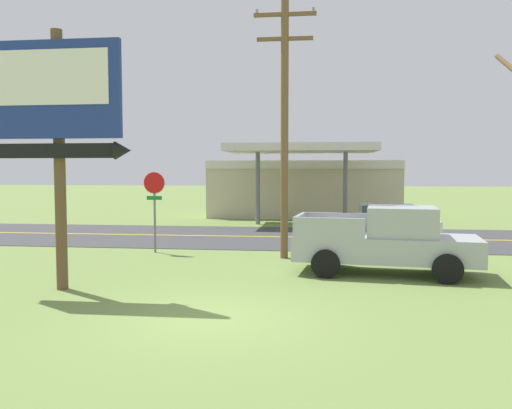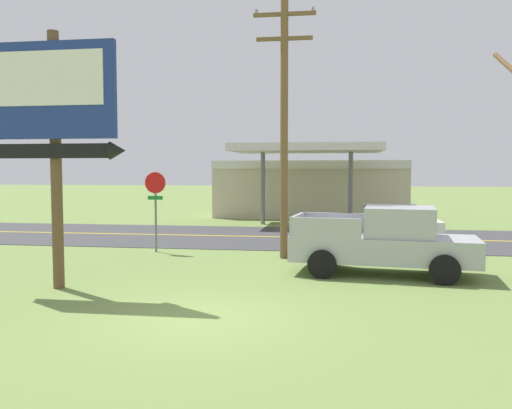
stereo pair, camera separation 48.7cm
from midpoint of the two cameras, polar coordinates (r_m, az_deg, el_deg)
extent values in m
plane|color=olive|center=(10.88, -5.01, -12.29)|extent=(180.00, 180.00, 0.00)
cube|color=#3D3D3F|center=(23.49, 2.39, -3.57)|extent=(140.00, 8.00, 0.02)
cube|color=gold|center=(23.49, 2.39, -3.54)|extent=(126.00, 0.20, 0.01)
cylinder|color=brown|center=(14.02, -20.07, 4.44)|extent=(0.28, 0.28, 6.46)
cube|color=navy|center=(14.00, -20.60, 11.59)|extent=(3.38, 0.16, 2.37)
cube|color=white|center=(13.96, -20.81, 12.79)|extent=(2.84, 0.03, 1.33)
cube|color=black|center=(13.87, -20.45, 5.50)|extent=(3.05, 0.12, 0.36)
cone|color=black|center=(13.12, -13.82, 5.74)|extent=(0.40, 0.44, 0.44)
cylinder|color=slate|center=(19.47, -10.18, -1.91)|extent=(0.08, 0.08, 2.20)
cylinder|color=red|center=(19.35, -10.26, 2.35)|extent=(0.76, 0.03, 0.76)
cylinder|color=white|center=(19.37, -10.24, 2.36)|extent=(0.80, 0.01, 0.80)
cube|color=#19722D|center=(19.37, -10.24, 0.73)|extent=(0.56, 0.03, 0.14)
cylinder|color=brown|center=(17.80, 3.88, 8.07)|extent=(0.26, 0.26, 8.69)
cube|color=brown|center=(18.49, 3.93, 20.03)|extent=(2.09, 0.12, 0.12)
cube|color=brown|center=(18.28, 3.92, 17.63)|extent=(1.88, 0.12, 0.12)
cylinder|color=gray|center=(18.62, 0.86, 20.31)|extent=(0.10, 0.10, 0.14)
cylinder|color=gray|center=(18.47, 7.04, 20.42)|extent=(0.10, 0.10, 0.14)
cube|color=beige|center=(34.78, 6.40, 1.76)|extent=(12.00, 6.00, 3.60)
cube|color=silver|center=(31.71, 6.23, 4.37)|extent=(12.00, 0.12, 0.50)
cube|color=silver|center=(28.79, 6.01, 6.12)|extent=(8.00, 5.00, 0.40)
cylinder|color=slate|center=(28.98, 1.24, 1.97)|extent=(0.24, 0.24, 4.20)
cylinder|color=slate|center=(28.78, 10.77, 1.90)|extent=(0.24, 0.24, 4.20)
cube|color=#A8AAAF|center=(15.57, 14.56, -4.65)|extent=(5.40, 2.57, 0.72)
cube|color=#A8AAAF|center=(15.48, 16.28, -1.82)|extent=(2.10, 2.02, 0.84)
cube|color=#28333D|center=(15.52, 19.56, -1.88)|extent=(0.30, 1.66, 0.71)
cube|color=#A8AAAF|center=(16.49, 9.34, -1.87)|extent=(1.95, 0.35, 0.56)
cube|color=#A8AAAF|center=(14.67, 8.58, -2.56)|extent=(1.95, 0.35, 0.56)
cube|color=#A8AAAF|center=(15.72, 5.44, -2.12)|extent=(0.34, 1.88, 0.56)
cylinder|color=black|center=(16.65, 20.17, -5.47)|extent=(0.83, 0.37, 0.80)
cylinder|color=black|center=(14.73, 20.81, -6.68)|extent=(0.83, 0.37, 0.80)
cylinder|color=black|center=(16.69, 9.02, -5.27)|extent=(0.83, 0.37, 0.80)
cylinder|color=black|center=(14.77, 8.18, -6.44)|extent=(0.83, 0.37, 0.80)
cube|color=silver|center=(21.42, 14.59, -2.59)|extent=(4.20, 1.76, 0.72)
cube|color=#2D3842|center=(21.38, 15.02, -0.83)|extent=(2.10, 1.56, 0.60)
cylinder|color=black|center=(20.49, 11.21, -3.84)|extent=(0.64, 0.24, 0.64)
cylinder|color=black|center=(22.23, 10.99, -3.24)|extent=(0.64, 0.24, 0.64)
cylinder|color=black|center=(20.78, 18.41, -3.86)|extent=(0.64, 0.24, 0.64)
cylinder|color=black|center=(22.50, 17.64, -3.27)|extent=(0.64, 0.24, 0.64)
camera|label=1|loc=(0.24, -89.24, 0.05)|focal=36.63mm
camera|label=2|loc=(0.24, 90.76, -0.05)|focal=36.63mm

